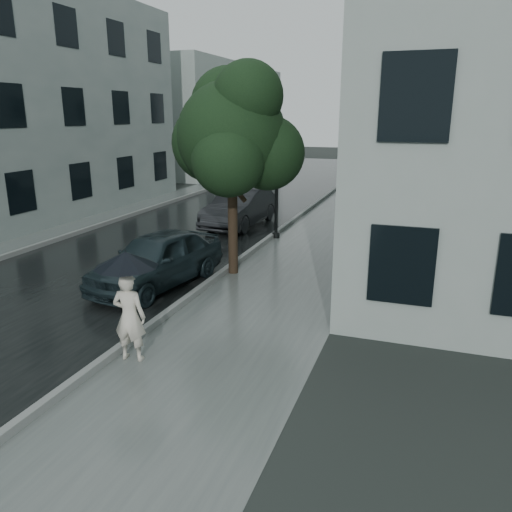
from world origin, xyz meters
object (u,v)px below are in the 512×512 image
at_px(pedestrian, 129,317).
at_px(car_near, 157,259).
at_px(car_far, 240,208).
at_px(lamp_post, 273,148).
at_px(street_tree, 233,134).

height_order(pedestrian, car_near, pedestrian).
height_order(pedestrian, car_far, pedestrian).
xyz_separation_m(lamp_post, car_far, (-1.77, 1.41, -2.44)).
height_order(street_tree, car_far, street_tree).
height_order(car_near, car_far, car_far).
xyz_separation_m(street_tree, lamp_post, (-0.22, 4.25, -0.63)).
distance_m(street_tree, car_near, 3.85).
bearing_deg(pedestrian, car_near, -73.76).
bearing_deg(street_tree, lamp_post, 93.03).
bearing_deg(car_far, pedestrian, -75.85).
distance_m(car_near, car_far, 7.46).
bearing_deg(car_far, lamp_post, -35.34).
distance_m(pedestrian, car_far, 11.40).
height_order(lamp_post, car_near, lamp_post).
bearing_deg(car_near, lamp_post, 88.31).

